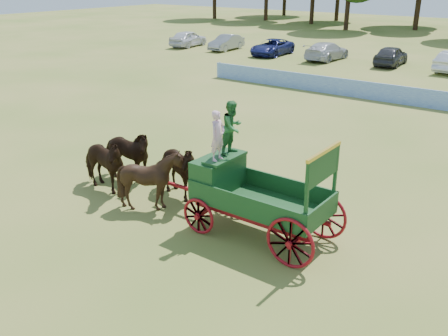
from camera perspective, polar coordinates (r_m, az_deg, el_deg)
ground at (r=14.98m, az=0.07°, el=-6.75°), size 160.00×160.00×0.00m
horse_lead_left at (r=17.52m, az=-13.83°, el=0.47°), size 2.39×1.16×1.98m
horse_lead_right at (r=18.19m, az=-11.20°, el=1.48°), size 2.49×1.43×1.98m
horse_wheel_left at (r=15.85m, az=-8.21°, el=-1.36°), size 2.05×1.89×1.99m
horse_wheel_right at (r=16.58m, az=-5.56°, el=-0.19°), size 2.52×1.54×1.98m
farm_dray at (r=14.26m, az=1.88°, el=-1.09°), size 6.00×2.00×3.72m
sponsor_banner at (r=30.66m, az=19.13°, el=7.95°), size 26.00×0.08×1.05m
parked_cars at (r=43.78m, az=15.21°, el=12.44°), size 37.35×6.97×1.62m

